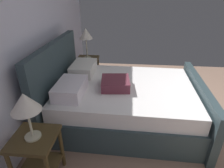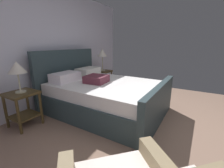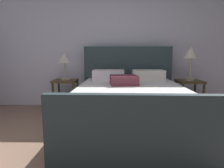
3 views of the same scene
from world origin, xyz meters
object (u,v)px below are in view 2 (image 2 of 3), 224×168
bed (103,95)px  table_lamp_left (17,68)px  nightstand_right (103,77)px  nightstand_left (23,104)px  table_lamp_right (102,53)px

bed → table_lamp_left: bed is taller
nightstand_right → nightstand_left: 2.35m
nightstand_left → bed: bearing=-35.4°
nightstand_left → nightstand_right: bearing=-1.4°
nightstand_left → table_lamp_left: bearing=180.0°
nightstand_right → table_lamp_left: (-2.35, 0.06, 0.59)m
table_lamp_left → table_lamp_right: bearing=-1.4°
bed → nightstand_right: bed is taller
nightstand_left → table_lamp_left: table_lamp_left is taller
bed → table_lamp_left: size_ratio=4.52×
nightstand_right → nightstand_left: same height
bed → nightstand_left: size_ratio=3.80×
table_lamp_right → table_lamp_left: (-2.35, 0.06, -0.10)m
bed → nightstand_right: (1.17, 0.78, 0.05)m
nightstand_right → table_lamp_right: (0.00, 0.00, 0.69)m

